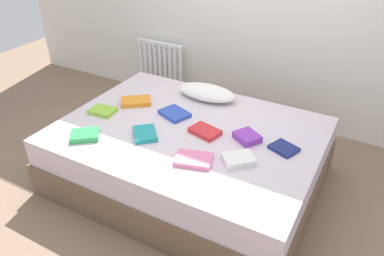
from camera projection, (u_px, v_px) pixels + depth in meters
The scene contains 14 objects.
ground_plane at pixel (189, 179), 3.13m from camera, with size 8.00×8.00×0.00m, color #7F6651.
bed at pixel (189, 156), 3.00m from camera, with size 2.00×1.50×0.50m.
radiator at pixel (160, 65), 4.25m from camera, with size 0.58×0.04×0.53m.
pillow at pixel (207, 92), 3.28m from camera, with size 0.53×0.27×0.11m, color white.
textbook_teal at pixel (145, 134), 2.77m from camera, with size 0.22×0.16×0.04m, color teal.
textbook_pink at pixel (194, 159), 2.50m from camera, with size 0.25×0.17×0.03m, color pink.
textbook_navy at pixel (284, 148), 2.62m from camera, with size 0.18×0.15×0.02m, color navy.
textbook_green at pixel (85, 135), 2.75m from camera, with size 0.20×0.16×0.04m, color green.
textbook_red at pixel (205, 131), 2.80m from camera, with size 0.22×0.15×0.04m, color red.
textbook_blue at pixel (175, 114), 3.03m from camera, with size 0.23×0.18×0.03m, color #2847B7.
textbook_white at pixel (238, 159), 2.49m from camera, with size 0.20×0.15×0.05m, color white.
textbook_lime at pixel (103, 111), 3.07m from camera, with size 0.20×0.15×0.04m, color #8CC638.
textbook_orange at pixel (136, 101), 3.21m from camera, with size 0.25×0.16×0.04m, color orange.
textbook_purple at pixel (247, 137), 2.72m from camera, with size 0.18×0.15×0.05m, color purple.
Camera 1 is at (1.20, -2.12, 2.00)m, focal length 34.94 mm.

